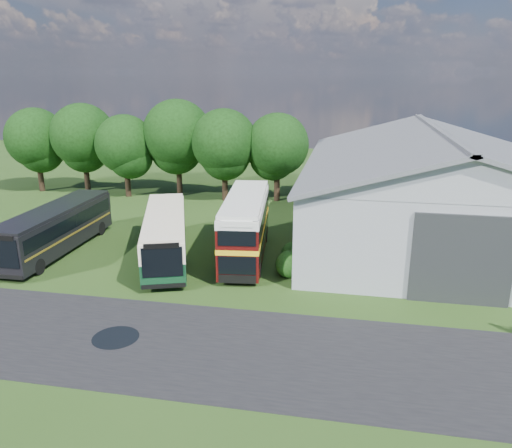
% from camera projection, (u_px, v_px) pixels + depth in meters
% --- Properties ---
extents(ground, '(120.00, 120.00, 0.00)m').
position_uv_depth(ground, '(168.00, 312.00, 26.08)').
color(ground, '#213D13').
rests_on(ground, ground).
extents(asphalt_road, '(60.00, 8.00, 0.02)m').
position_uv_depth(asphalt_road, '(207.00, 347.00, 22.72)').
color(asphalt_road, black).
rests_on(asphalt_road, ground).
extents(puddle, '(2.20, 2.20, 0.01)m').
position_uv_depth(puddle, '(116.00, 338.00, 23.53)').
color(puddle, black).
rests_on(puddle, ground).
extents(storage_shed, '(18.80, 24.80, 8.15)m').
position_uv_depth(storage_shed, '(432.00, 182.00, 37.16)').
color(storage_shed, gray).
rests_on(storage_shed, ground).
extents(tree_far_left, '(6.12, 6.12, 8.64)m').
position_uv_depth(tree_far_left, '(36.00, 138.00, 51.17)').
color(tree_far_left, black).
rests_on(tree_far_left, ground).
extents(tree_left_a, '(6.46, 6.46, 9.12)m').
position_uv_depth(tree_left_a, '(83.00, 135.00, 50.65)').
color(tree_left_a, black).
rests_on(tree_left_a, ground).
extents(tree_left_b, '(5.78, 5.78, 8.16)m').
position_uv_depth(tree_left_b, '(125.00, 144.00, 48.98)').
color(tree_left_b, black).
rests_on(tree_left_b, ground).
extents(tree_mid, '(6.80, 6.80, 9.60)m').
position_uv_depth(tree_mid, '(177.00, 134.00, 49.02)').
color(tree_mid, black).
rests_on(tree_mid, ground).
extents(tree_right_a, '(6.26, 6.26, 8.83)m').
position_uv_depth(tree_right_a, '(224.00, 142.00, 47.32)').
color(tree_right_a, black).
rests_on(tree_right_a, ground).
extents(tree_right_b, '(5.98, 5.98, 8.45)m').
position_uv_depth(tree_right_b, '(277.00, 145.00, 47.24)').
color(tree_right_b, black).
rests_on(tree_right_b, ground).
extents(shrub_front, '(1.70, 1.70, 1.70)m').
position_uv_depth(shrub_front, '(289.00, 276.00, 30.70)').
color(shrub_front, '#194714').
rests_on(shrub_front, ground).
extents(shrub_mid, '(1.60, 1.60, 1.60)m').
position_uv_depth(shrub_mid, '(293.00, 264.00, 32.58)').
color(shrub_mid, '#194714').
rests_on(shrub_mid, ground).
extents(bus_green_single, '(6.24, 11.60, 3.14)m').
position_uv_depth(bus_green_single, '(165.00, 235.00, 33.13)').
color(bus_green_single, black).
rests_on(bus_green_single, ground).
extents(bus_maroon_double, '(3.65, 10.21, 4.29)m').
position_uv_depth(bus_maroon_double, '(245.00, 227.00, 33.12)').
color(bus_maroon_double, black).
rests_on(bus_maroon_double, ground).
extents(bus_dark_single, '(2.73, 11.43, 3.15)m').
position_uv_depth(bus_dark_single, '(56.00, 229.00, 34.42)').
color(bus_dark_single, black).
rests_on(bus_dark_single, ground).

